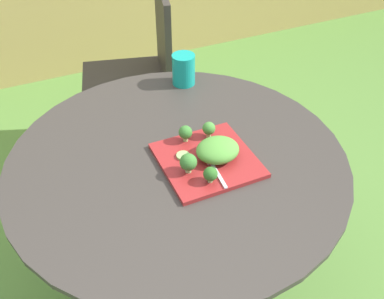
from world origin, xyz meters
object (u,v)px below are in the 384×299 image
at_px(salad_plate, 207,160).
at_px(fork, 214,167).
at_px(drinking_glass, 184,71).
at_px(patio_chair, 143,64).

bearing_deg(salad_plate, fork, -90.87).
bearing_deg(drinking_glass, salad_plate, -104.60).
distance_m(patio_chair, drinking_glass, 0.61).
bearing_deg(fork, patio_chair, 82.92).
xyz_separation_m(salad_plate, fork, (-0.00, -0.05, 0.01)).
height_order(patio_chair, fork, patio_chair).
bearing_deg(salad_plate, patio_chair, 82.64).
relative_size(patio_chair, fork, 5.81).
distance_m(patio_chair, salad_plate, 1.03).
height_order(patio_chair, salad_plate, patio_chair).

